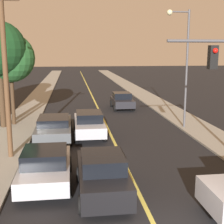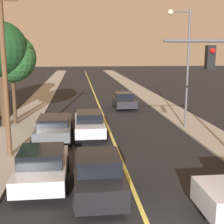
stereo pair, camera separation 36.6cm
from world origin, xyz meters
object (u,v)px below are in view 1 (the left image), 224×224
object	(u,v)px
car_far_oncoming	(122,101)
tree_left_near	(10,58)
car_outer_lane_second	(54,127)
car_outer_lane_front	(46,166)
car_near_lane_second	(89,123)
streetlamp_right	(183,55)
utility_pole_left	(5,72)
car_near_lane_front	(102,174)

from	to	relation	value
car_far_oncoming	tree_left_near	world-z (taller)	tree_left_near
car_outer_lane_second	car_outer_lane_front	bearing A→B (deg)	-90.00
car_far_oncoming	car_near_lane_second	bearing A→B (deg)	68.27
streetlamp_right	car_outer_lane_second	bearing A→B (deg)	-169.74
car_outer_lane_front	car_far_oncoming	world-z (taller)	car_outer_lane_front
car_near_lane_second	streetlamp_right	bearing A→B (deg)	8.86
car_outer_lane_second	car_far_oncoming	bearing A→B (deg)	58.95
car_outer_lane_second	car_far_oncoming	size ratio (longest dim) A/B	1.31
car_outer_lane_front	car_outer_lane_second	xyz separation A→B (m)	(0.00, 6.56, -0.01)
car_outer_lane_front	utility_pole_left	xyz separation A→B (m)	(-1.95, 3.34, 3.50)
streetlamp_right	utility_pole_left	world-z (taller)	utility_pole_left
car_outer_lane_second	car_far_oncoming	xyz separation A→B (m)	(5.66, 9.40, -0.01)
car_outer_lane_second	streetlamp_right	bearing A→B (deg)	10.26
car_near_lane_second	car_outer_lane_front	distance (m)	7.41
car_near_lane_front	car_near_lane_second	size ratio (longest dim) A/B	0.89
tree_left_near	car_outer_lane_second	bearing A→B (deg)	-51.96
car_outer_lane_front	car_far_oncoming	size ratio (longest dim) A/B	1.07
streetlamp_right	utility_pole_left	distance (m)	11.36
car_near_lane_front	car_outer_lane_front	size ratio (longest dim) A/B	1.01
car_near_lane_second	utility_pole_left	distance (m)	6.55
car_near_lane_second	car_far_oncoming	bearing A→B (deg)	68.27
car_outer_lane_front	car_outer_lane_second	bearing A→B (deg)	90.00
car_near_lane_front	car_near_lane_second	bearing A→B (deg)	90.00
car_near_lane_front	utility_pole_left	size ratio (longest dim) A/B	0.52
utility_pole_left	tree_left_near	xyz separation A→B (m)	(-1.05, 7.06, 0.47)
car_outer_lane_front	car_near_lane_second	bearing A→B (deg)	73.32
car_near_lane_front	car_outer_lane_second	bearing A→B (deg)	105.37
car_near_lane_front	car_outer_lane_second	world-z (taller)	car_near_lane_front
utility_pole_left	streetlamp_right	bearing A→B (deg)	24.68
car_outer_lane_front	utility_pole_left	bearing A→B (deg)	120.36
car_outer_lane_second	car_far_oncoming	world-z (taller)	car_far_oncoming
car_near_lane_second	tree_left_near	size ratio (longest dim) A/B	0.73
streetlamp_right	tree_left_near	distance (m)	11.59
car_near_lane_front	tree_left_near	world-z (taller)	tree_left_near
car_near_lane_front	utility_pole_left	distance (m)	7.01
utility_pole_left	tree_left_near	world-z (taller)	utility_pole_left
car_near_lane_front	car_near_lane_second	distance (m)	8.28
car_near_lane_second	car_outer_lane_second	world-z (taller)	car_near_lane_second
car_near_lane_front	streetlamp_right	world-z (taller)	streetlamp_right
car_outer_lane_second	car_near_lane_front	bearing A→B (deg)	-74.63
car_near_lane_second	streetlamp_right	distance (m)	7.55
streetlamp_right	car_outer_lane_front	bearing A→B (deg)	-135.96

